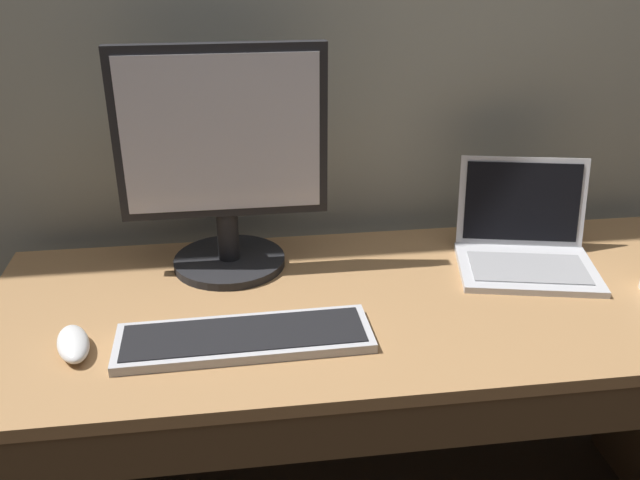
# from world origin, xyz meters

# --- Properties ---
(desk) EXTENTS (1.62, 0.65, 0.74)m
(desk) POSITION_xyz_m (0.00, -0.02, 0.52)
(desk) COLOR #A87A4C
(desk) RESTS_ON ground
(laptop_silver) EXTENTS (0.35, 0.32, 0.22)m
(laptop_silver) POSITION_xyz_m (0.36, 0.11, 0.78)
(laptop_silver) COLOR silver
(laptop_silver) RESTS_ON desk
(external_monitor) EXTENTS (0.44, 0.25, 0.50)m
(external_monitor) POSITION_xyz_m (-0.31, 0.18, 0.99)
(external_monitor) COLOR black
(external_monitor) RESTS_ON desk
(wired_keyboard) EXTENTS (0.48, 0.15, 0.02)m
(wired_keyboard) POSITION_xyz_m (-0.28, -0.13, 0.75)
(wired_keyboard) COLOR #BCBCC1
(wired_keyboard) RESTS_ON desk
(computer_mouse) EXTENTS (0.09, 0.13, 0.04)m
(computer_mouse) POSITION_xyz_m (-0.59, -0.12, 0.76)
(computer_mouse) COLOR white
(computer_mouse) RESTS_ON desk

